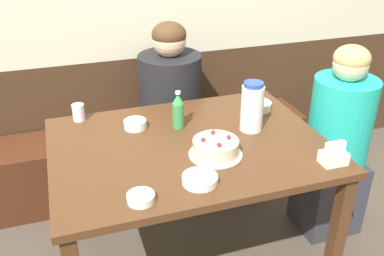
# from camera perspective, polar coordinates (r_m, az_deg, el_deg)

# --- Properties ---
(back_wall) EXTENTS (4.80, 0.04, 2.50)m
(back_wall) POSITION_cam_1_polar(r_m,az_deg,el_deg) (2.82, -7.27, 16.62)
(back_wall) COLOR #3D2819
(back_wall) RESTS_ON ground_plane
(bench_seat) EXTENTS (2.16, 0.38, 0.45)m
(bench_seat) POSITION_cam_1_polar(r_m,az_deg,el_deg) (2.99, -5.26, -3.77)
(bench_seat) COLOR #472314
(bench_seat) RESTS_ON ground_plane
(dining_table) EXTENTS (1.28, 0.95, 0.78)m
(dining_table) POSITION_cam_1_polar(r_m,az_deg,el_deg) (2.07, -0.43, -4.32)
(dining_table) COLOR #4C2D19
(dining_table) RESTS_ON ground_plane
(birthday_cake) EXTENTS (0.24, 0.24, 0.09)m
(birthday_cake) POSITION_cam_1_polar(r_m,az_deg,el_deg) (1.91, 3.17, -2.65)
(birthday_cake) COLOR white
(birthday_cake) RESTS_ON dining_table
(water_pitcher) EXTENTS (0.11, 0.11, 0.25)m
(water_pitcher) POSITION_cam_1_polar(r_m,az_deg,el_deg) (2.11, 8.01, 2.81)
(water_pitcher) COLOR white
(water_pitcher) RESTS_ON dining_table
(soju_bottle) EXTENTS (0.06, 0.06, 0.20)m
(soju_bottle) POSITION_cam_1_polar(r_m,az_deg,el_deg) (2.12, -1.75, 2.35)
(soju_bottle) COLOR #388E4C
(soju_bottle) RESTS_ON dining_table
(napkin_holder) EXTENTS (0.11, 0.08, 0.11)m
(napkin_holder) POSITION_cam_1_polar(r_m,az_deg,el_deg) (1.95, 18.38, -3.52)
(napkin_holder) COLOR white
(napkin_holder) RESTS_ON dining_table
(bowl_soup_white) EXTENTS (0.15, 0.15, 0.03)m
(bowl_soup_white) POSITION_cam_1_polar(r_m,az_deg,el_deg) (1.73, 1.05, -6.87)
(bowl_soup_white) COLOR white
(bowl_soup_white) RESTS_ON dining_table
(bowl_rice_small) EXTENTS (0.14, 0.14, 0.04)m
(bowl_rice_small) POSITION_cam_1_polar(r_m,az_deg,el_deg) (2.37, 8.79, 2.95)
(bowl_rice_small) COLOR white
(bowl_rice_small) RESTS_ON dining_table
(bowl_side_dish) EXTENTS (0.11, 0.11, 0.04)m
(bowl_side_dish) POSITION_cam_1_polar(r_m,az_deg,el_deg) (2.16, -7.59, 0.51)
(bowl_side_dish) COLOR white
(bowl_side_dish) RESTS_ON dining_table
(bowl_sauce_shallow) EXTENTS (0.11, 0.11, 0.03)m
(bowl_sauce_shallow) POSITION_cam_1_polar(r_m,az_deg,el_deg) (1.65, -6.84, -9.22)
(bowl_sauce_shallow) COLOR white
(bowl_sauce_shallow) RESTS_ON dining_table
(glass_water_tall) EXTENTS (0.06, 0.06, 0.09)m
(glass_water_tall) POSITION_cam_1_polar(r_m,az_deg,el_deg) (2.29, -14.89, 2.02)
(glass_water_tall) COLOR silver
(glass_water_tall) RESTS_ON dining_table
(person_teal_shirt) EXTENTS (0.34, 0.34, 1.15)m
(person_teal_shirt) POSITION_cam_1_polar(r_m,az_deg,el_deg) (2.57, 18.64, -2.46)
(person_teal_shirt) COLOR #33333D
(person_teal_shirt) RESTS_ON ground_plane
(person_pale_blue_shirt) EXTENTS (0.39, 0.39, 1.18)m
(person_pale_blue_shirt) POSITION_cam_1_polar(r_m,az_deg,el_deg) (2.76, -2.82, 2.11)
(person_pale_blue_shirt) COLOR #33333D
(person_pale_blue_shirt) RESTS_ON ground_plane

